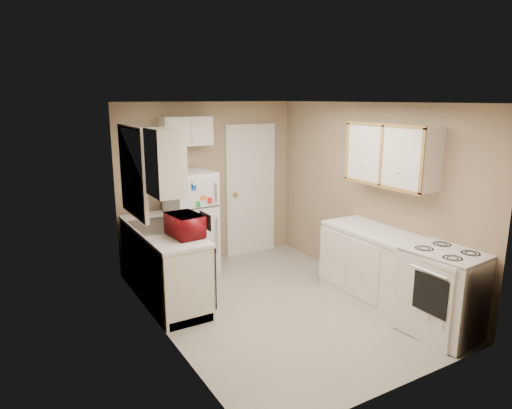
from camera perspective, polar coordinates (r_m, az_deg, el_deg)
floor at (r=5.68m, az=2.61°, el=-12.38°), size 3.80×3.80×0.00m
ceiling at (r=5.13m, az=2.90°, el=12.61°), size 3.80×3.80×0.00m
wall_left at (r=4.68m, az=-11.78°, el=-2.58°), size 3.80×3.80×0.00m
wall_right at (r=6.14m, az=13.78°, el=1.04°), size 3.80×3.80×0.00m
wall_back at (r=6.91m, az=-5.89°, el=2.69°), size 2.80×2.80×0.00m
wall_front at (r=3.89m, az=18.28°, el=-6.24°), size 2.80×2.80×0.00m
left_counter at (r=5.82m, az=-11.51°, el=-7.21°), size 0.60×1.80×0.90m
dishwasher at (r=5.37m, az=-6.45°, el=-8.29°), size 0.03×0.58×0.72m
sink at (r=5.83m, az=-12.18°, el=-2.96°), size 0.54×0.74×0.16m
microwave at (r=5.27m, az=-8.85°, el=-2.37°), size 0.49×0.30×0.31m
soap_bottle at (r=6.27m, az=-14.23°, el=-0.59°), size 0.09×0.09×0.19m
window_blinds at (r=5.60m, az=-15.07°, el=3.99°), size 0.10×0.98×1.08m
upper_cabinet_left at (r=4.81m, az=-11.27°, el=5.17°), size 0.30×0.45×0.70m
refrigerator at (r=6.50m, az=-8.08°, el=-2.29°), size 0.64×0.63×1.46m
cabinet_over_fridge at (r=6.52m, az=-8.73°, el=9.07°), size 0.70×0.30×0.40m
interior_door at (r=7.22m, az=-0.66°, el=1.76°), size 0.86×0.06×2.08m
right_counter at (r=5.61m, az=16.83°, el=-8.31°), size 0.60×2.00×0.90m
stove at (r=5.23m, az=22.32°, el=-10.13°), size 0.70×0.83×0.94m
upper_cabinet_right at (r=5.59m, az=16.56°, el=5.96°), size 0.30×1.20×0.70m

